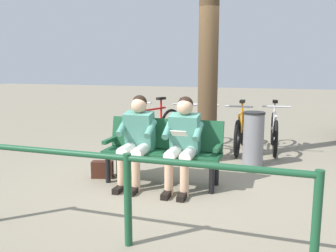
{
  "coord_description": "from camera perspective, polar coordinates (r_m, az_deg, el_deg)",
  "views": [
    {
      "loc": [
        -1.16,
        4.69,
        1.62
      ],
      "look_at": [
        0.29,
        -0.12,
        0.75
      ],
      "focal_mm": 38.7,
      "sensor_mm": 36.0,
      "label": 1
    }
  ],
  "objects": [
    {
      "name": "bicycle_black",
      "position": [
        7.05,
        16.37,
        -0.87
      ],
      "size": [
        0.48,
        1.68,
        0.94
      ],
      "rotation": [
        0.0,
        0.0,
        1.62
      ],
      "color": "black",
      "rests_on": "ground"
    },
    {
      "name": "handbag",
      "position": [
        5.31,
        -10.29,
        -6.75
      ],
      "size": [
        0.33,
        0.21,
        0.24
      ],
      "primitive_type": "cube",
      "rotation": [
        0.0,
        0.0,
        0.25
      ],
      "color": "#3F1E14",
      "rests_on": "ground"
    },
    {
      "name": "bench",
      "position": [
        4.94,
        -0.73,
        -3.2
      ],
      "size": [
        1.6,
        0.49,
        0.87
      ],
      "rotation": [
        0.0,
        0.0,
        -0.01
      ],
      "color": "#194C2D",
      "rests_on": "ground"
    },
    {
      "name": "litter_bin",
      "position": [
        5.91,
        13.29,
        -1.99
      ],
      "size": [
        0.34,
        0.34,
        0.87
      ],
      "color": "slate",
      "rests_on": "ground"
    },
    {
      "name": "person_companion",
      "position": [
        4.87,
        -4.92,
        -1.54
      ],
      "size": [
        0.49,
        0.77,
        1.2
      ],
      "rotation": [
        0.0,
        0.0,
        -0.01
      ],
      "color": "#4C8C7A",
      "rests_on": "ground"
    },
    {
      "name": "bicycle_purple",
      "position": [
        7.17,
        2.42,
        -0.3
      ],
      "size": [
        0.68,
        1.6,
        0.94
      ],
      "rotation": [
        0.0,
        0.0,
        1.91
      ],
      "color": "black",
      "rests_on": "ground"
    },
    {
      "name": "tree_trunk",
      "position": [
        5.97,
        6.38,
        11.66
      ],
      "size": [
        0.32,
        0.32,
        3.64
      ],
      "primitive_type": "cylinder",
      "color": "#4C3823",
      "rests_on": "ground"
    },
    {
      "name": "bicycle_green",
      "position": [
        7.4,
        -1.98,
        0.0
      ],
      "size": [
        0.71,
        1.59,
        0.94
      ],
      "rotation": [
        0.0,
        0.0,
        1.2
      ],
      "color": "black",
      "rests_on": "ground"
    },
    {
      "name": "person_reading",
      "position": [
        4.67,
        2.38,
        -2.0
      ],
      "size": [
        0.49,
        0.77,
        1.2
      ],
      "rotation": [
        0.0,
        0.0,
        -0.01
      ],
      "color": "#4C8C7A",
      "rests_on": "ground"
    },
    {
      "name": "ground_plane",
      "position": [
        5.1,
        2.82,
        -8.72
      ],
      "size": [
        40.0,
        40.0,
        0.0
      ],
      "primitive_type": "plane",
      "color": "gray"
    },
    {
      "name": "bicycle_silver",
      "position": [
        7.03,
        6.06,
        -0.57
      ],
      "size": [
        0.48,
        1.67,
        0.94
      ],
      "rotation": [
        0.0,
        0.0,
        1.71
      ],
      "color": "black",
      "rests_on": "ground"
    },
    {
      "name": "bicycle_orange",
      "position": [
        6.92,
        11.34,
        -0.86
      ],
      "size": [
        0.48,
        1.68,
        0.94
      ],
      "rotation": [
        0.0,
        0.0,
        1.57
      ],
      "color": "black",
      "rests_on": "ground"
    },
    {
      "name": "railing_fence",
      "position": [
        3.23,
        -6.4,
        -8.76
      ],
      "size": [
        3.17,
        0.15,
        0.85
      ],
      "rotation": [
        0.0,
        0.0,
        -0.03
      ],
      "color": "#194C2D",
      "rests_on": "ground"
    }
  ]
}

